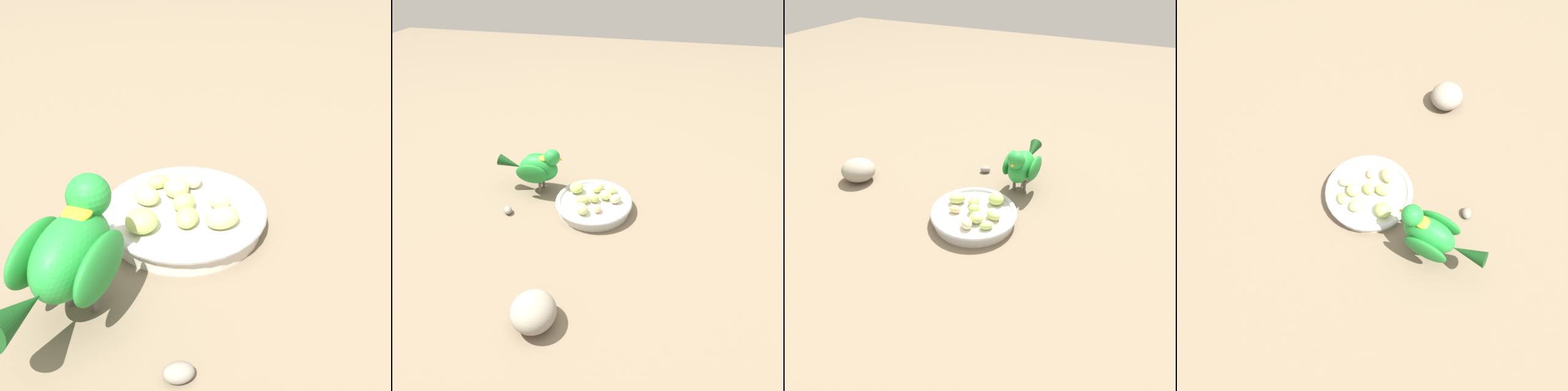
{
  "view_description": "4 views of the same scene",
  "coord_description": "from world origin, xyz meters",
  "views": [
    {
      "loc": [
        0.49,
        0.15,
        0.36
      ],
      "look_at": [
        0.03,
        -0.0,
        0.05
      ],
      "focal_mm": 45.44,
      "sensor_mm": 36.0,
      "label": 1
    },
    {
      "loc": [
        -0.14,
        0.71,
        0.57
      ],
      "look_at": [
        0.04,
        -0.0,
        0.05
      ],
      "focal_mm": 33.07,
      "sensor_mm": 36.0,
      "label": 2
    },
    {
      "loc": [
        -0.58,
        -0.33,
        0.54
      ],
      "look_at": [
        0.06,
        -0.02,
        0.05
      ],
      "focal_mm": 34.44,
      "sensor_mm": 36.0,
      "label": 3
    },
    {
      "loc": [
        0.24,
        -0.37,
        0.69
      ],
      "look_at": [
        0.05,
        -0.04,
        0.04
      ],
      "focal_mm": 32.1,
      "sensor_mm": 36.0,
      "label": 4
    }
  ],
  "objects": [
    {
      "name": "apple_piece_3",
      "position": [
        0.03,
        -0.02,
        0.03
      ],
      "size": [
        0.04,
        0.04,
        0.02
      ],
      "primitive_type": "ellipsoid",
      "rotation": [
        0.0,
        0.0,
        5.73
      ],
      "color": "#B2CC66",
      "rests_on": "feeding_bowl"
    },
    {
      "name": "apple_piece_1",
      "position": [
        0.01,
        0.02,
        0.03
      ],
      "size": [
        0.02,
        0.03,
        0.02
      ],
      "primitive_type": "ellipsoid",
      "rotation": [
        0.0,
        0.0,
        1.81
      ],
      "color": "#E5C67F",
      "rests_on": "feeding_bowl"
    },
    {
      "name": "apple_piece_6",
      "position": [
        0.05,
        -0.01,
        0.03
      ],
      "size": [
        0.04,
        0.03,
        0.02
      ],
      "primitive_type": "ellipsoid",
      "rotation": [
        0.0,
        0.0,
        0.13
      ],
      "color": "#B2CC66",
      "rests_on": "feeding_bowl"
    },
    {
      "name": "apple_piece_7",
      "position": [
        -0.01,
        -0.07,
        0.03
      ],
      "size": [
        0.04,
        0.04,
        0.02
      ],
      "primitive_type": "ellipsoid",
      "rotation": [
        0.0,
        0.0,
        5.44
      ],
      "color": "#B2CC66",
      "rests_on": "feeding_bowl"
    },
    {
      "name": "apple_piece_2",
      "position": [
        0.03,
        -0.07,
        0.04
      ],
      "size": [
        0.04,
        0.05,
        0.02
      ],
      "primitive_type": "ellipsoid",
      "rotation": [
        0.0,
        0.0,
        4.18
      ],
      "color": "#C6D17A",
      "rests_on": "feeding_bowl"
    },
    {
      "name": "apple_piece_0",
      "position": [
        0.08,
        -0.05,
        0.04
      ],
      "size": [
        0.05,
        0.05,
        0.03
      ],
      "primitive_type": "ellipsoid",
      "rotation": [
        0.0,
        0.0,
        2.32
      ],
      "color": "#B2CC66",
      "rests_on": "feeding_bowl"
    },
    {
      "name": "apple_piece_5",
      "position": [
        0.05,
        0.03,
        0.04
      ],
      "size": [
        0.05,
        0.05,
        0.02
      ],
      "primitive_type": "ellipsoid",
      "rotation": [
        0.0,
        0.0,
        5.41
      ],
      "color": "#C6D17A",
      "rests_on": "feeding_bowl"
    },
    {
      "name": "pebble_0",
      "position": [
        0.24,
        0.05,
        0.01
      ],
      "size": [
        0.03,
        0.03,
        0.02
      ],
      "primitive_type": "ellipsoid",
      "rotation": [
        0.0,
        0.0,
        5.2
      ],
      "color": "gray",
      "rests_on": "ground_plane"
    },
    {
      "name": "feeding_bowl",
      "position": [
        0.03,
        -0.02,
        0.02
      ],
      "size": [
        0.2,
        0.2,
        0.03
      ],
      "color": "beige",
      "rests_on": "ground_plane"
    },
    {
      "name": "parrot",
      "position": [
        0.2,
        -0.07,
        0.08
      ],
      "size": [
        0.19,
        0.09,
        0.13
      ],
      "rotation": [
        0.0,
        0.0,
        3.14
      ],
      "color": "#59544C",
      "rests_on": "ground_plane"
    },
    {
      "name": "rock_large",
      "position": [
        0.06,
        0.34,
        0.03
      ],
      "size": [
        0.1,
        0.1,
        0.06
      ],
      "primitive_type": "ellipsoid",
      "rotation": [
        0.0,
        0.0,
        4.88
      ],
      "color": "gray",
      "rests_on": "ground_plane"
    },
    {
      "name": "ground_plane",
      "position": [
        0.0,
        0.0,
        0.0
      ],
      "size": [
        4.0,
        4.0,
        0.0
      ],
      "primitive_type": "plane",
      "color": "#756651"
    },
    {
      "name": "apple_piece_8",
      "position": [
        -0.03,
        -0.03,
        0.04
      ],
      "size": [
        0.04,
        0.04,
        0.02
      ],
      "primitive_type": "ellipsoid",
      "rotation": [
        0.0,
        0.0,
        3.82
      ],
      "color": "beige",
      "rests_on": "feeding_bowl"
    },
    {
      "name": "apple_piece_4",
      "position": [
        0.0,
        -0.04,
        0.04
      ],
      "size": [
        0.05,
        0.05,
        0.02
      ],
      "primitive_type": "ellipsoid",
      "rotation": [
        0.0,
        0.0,
        3.88
      ],
      "color": "#C6D17A",
      "rests_on": "feeding_bowl"
    }
  ]
}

